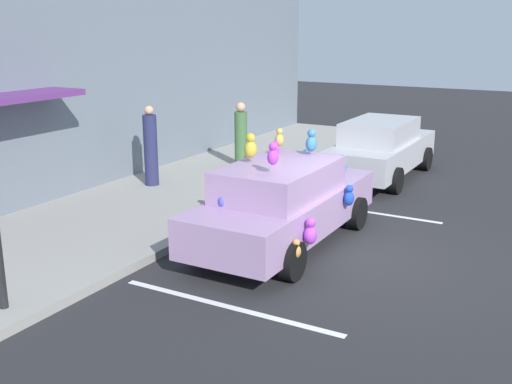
{
  "coord_description": "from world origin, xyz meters",
  "views": [
    {
      "loc": [
        -9.64,
        -3.29,
        3.91
      ],
      "look_at": [
        -0.06,
        2.08,
        0.9
      ],
      "focal_mm": 43.18,
      "sensor_mm": 36.0,
      "label": 1
    }
  ],
  "objects_px": {
    "plush_covered_car": "(284,202)",
    "pedestrian_near_shopfront": "(151,148)",
    "parked_sedan_behind": "(381,148)",
    "pedestrian_by_lamp": "(241,136)",
    "teddy_bear_on_sidewalk": "(250,170)"
  },
  "relations": [
    {
      "from": "pedestrian_by_lamp",
      "to": "teddy_bear_on_sidewalk",
      "type": "bearing_deg",
      "value": -143.46
    },
    {
      "from": "plush_covered_car",
      "to": "pedestrian_near_shopfront",
      "type": "distance_m",
      "value": 4.81
    },
    {
      "from": "plush_covered_car",
      "to": "parked_sedan_behind",
      "type": "height_order",
      "value": "plush_covered_car"
    },
    {
      "from": "plush_covered_car",
      "to": "pedestrian_near_shopfront",
      "type": "xyz_separation_m",
      "value": [
        1.8,
        4.46,
        0.24
      ]
    },
    {
      "from": "pedestrian_near_shopfront",
      "to": "parked_sedan_behind",
      "type": "bearing_deg",
      "value": -47.97
    },
    {
      "from": "parked_sedan_behind",
      "to": "teddy_bear_on_sidewalk",
      "type": "xyz_separation_m",
      "value": [
        -2.81,
        2.33,
        -0.27
      ]
    },
    {
      "from": "pedestrian_by_lamp",
      "to": "parked_sedan_behind",
      "type": "bearing_deg",
      "value": -71.86
    },
    {
      "from": "teddy_bear_on_sidewalk",
      "to": "pedestrian_near_shopfront",
      "type": "distance_m",
      "value": 2.42
    },
    {
      "from": "teddy_bear_on_sidewalk",
      "to": "pedestrian_near_shopfront",
      "type": "bearing_deg",
      "value": 119.11
    },
    {
      "from": "parked_sedan_behind",
      "to": "pedestrian_by_lamp",
      "type": "distance_m",
      "value": 3.73
    },
    {
      "from": "plush_covered_car",
      "to": "teddy_bear_on_sidewalk",
      "type": "xyz_separation_m",
      "value": [
        2.95,
        2.4,
        -0.28
      ]
    },
    {
      "from": "plush_covered_car",
      "to": "parked_sedan_behind",
      "type": "bearing_deg",
      "value": 0.72
    },
    {
      "from": "parked_sedan_behind",
      "to": "pedestrian_by_lamp",
      "type": "xyz_separation_m",
      "value": [
        -1.16,
        3.54,
        0.18
      ]
    },
    {
      "from": "plush_covered_car",
      "to": "pedestrian_near_shopfront",
      "type": "height_order",
      "value": "plush_covered_car"
    },
    {
      "from": "plush_covered_car",
      "to": "teddy_bear_on_sidewalk",
      "type": "bearing_deg",
      "value": 39.14
    }
  ]
}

